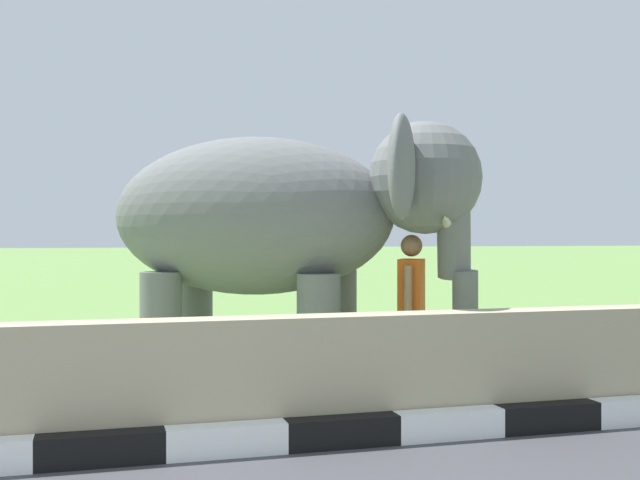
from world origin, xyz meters
The scene contains 4 objects.
striped_curb centered at (-0.35, 3.53, 0.12)m, with size 16.20×0.20×0.24m.
barrier_parapet centered at (2.00, 3.83, 0.50)m, with size 28.00×0.36×1.00m, color tan.
elephant centered at (2.00, 5.93, 1.82)m, with size 3.96×3.41×2.82m.
person_handler centered at (3.25, 5.40, 0.93)m, with size 0.41×0.58×1.66m.
Camera 1 is at (0.07, -2.30, 1.64)m, focal length 44.42 mm.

